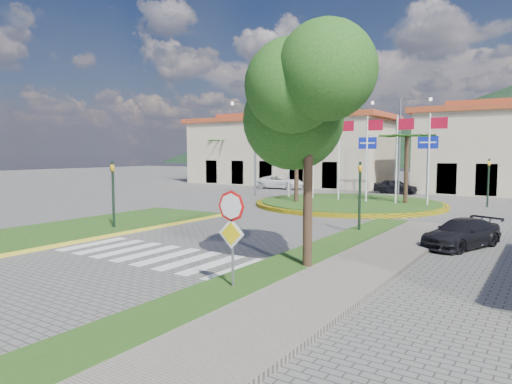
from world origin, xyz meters
The scene contains 21 objects.
ground centered at (0.00, 0.00, 0.00)m, with size 160.00×160.00×0.00m, color slate.
sidewalk_right centered at (6.00, 2.00, 0.07)m, with size 4.00×28.00×0.15m, color gray.
verge_right centered at (4.80, 2.00, 0.09)m, with size 1.60×28.00×0.18m, color #244A15.
median_left centered at (-6.50, 6.00, 0.09)m, with size 5.00×14.00×0.18m, color #244A15.
crosswalk centered at (0.00, 4.00, 0.01)m, with size 8.00×3.00×0.01m, color silver.
roundabout_island centered at (0.00, 22.00, 0.17)m, with size 12.70×12.70×6.00m.
stop_sign centered at (4.90, 1.96, 1.79)m, with size 0.80×0.11×2.65m.
deciduous_tree centered at (5.50, 5.00, 5.18)m, with size 3.60×3.60×6.80m.
traffic_light_left centered at (-5.20, 6.50, 1.94)m, with size 0.15×0.18×3.20m.
traffic_light_right centered at (4.50, 12.00, 1.94)m, with size 0.15×0.18×3.20m.
traffic_light_far centered at (8.00, 26.00, 1.94)m, with size 0.18×0.15×3.20m.
direction_sign_west centered at (-2.00, 30.97, 3.53)m, with size 1.60×0.14×5.20m.
direction_sign_east centered at (3.00, 30.97, 3.53)m, with size 1.60×0.14×5.20m.
street_lamp_centre centered at (1.00, 30.00, 4.50)m, with size 4.80×0.16×8.00m.
street_lamp_west centered at (-9.00, 24.00, 4.50)m, with size 4.80×0.16×8.00m.
building_left centered at (-14.00, 38.00, 3.90)m, with size 23.32×9.54×8.05m.
hill_far_west centered at (-55.00, 140.00, 11.00)m, with size 140.00×140.00×22.00m, color black.
hill_near_back centered at (-10.00, 130.00, 8.00)m, with size 110.00×110.00×16.00m, color black.
white_van centered at (-11.10, 31.69, 0.67)m, with size 2.24×4.85×1.35m, color white.
car_dark_a centered at (-0.03, 32.75, 0.63)m, with size 1.49×3.70×1.26m, color black.
car_side_right centered at (8.81, 11.31, 0.54)m, with size 1.51×3.73×1.08m, color black.
Camera 1 is at (11.71, -7.23, 3.60)m, focal length 32.00 mm.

